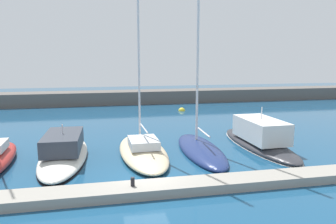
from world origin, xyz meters
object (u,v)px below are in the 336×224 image
motorboat_ivory_second (64,152)px  motorboat_charcoal_fifth (259,138)px  sailboat_sand_third (143,149)px  mooring_buoy_yellow (182,111)px  sailboat_navy_fourth (201,147)px  dock_bollard (133,182)px

motorboat_ivory_second → motorboat_charcoal_fifth: bearing=-87.9°
sailboat_sand_third → mooring_buoy_yellow: bearing=-23.9°
motorboat_ivory_second → motorboat_charcoal_fifth: 14.37m
sailboat_sand_third → motorboat_ivory_second: bearing=85.5°
sailboat_navy_fourth → sailboat_sand_third: bearing=90.5°
mooring_buoy_yellow → dock_bollard: dock_bollard is taller
dock_bollard → motorboat_charcoal_fifth: bearing=33.7°
sailboat_navy_fourth → mooring_buoy_yellow: sailboat_navy_fourth is taller
motorboat_charcoal_fifth → mooring_buoy_yellow: 17.53m
sailboat_sand_third → sailboat_navy_fourth: sailboat_sand_third is taller
motorboat_ivory_second → mooring_buoy_yellow: 21.68m
motorboat_charcoal_fifth → dock_bollard: 12.48m
sailboat_navy_fourth → dock_bollard: sailboat_navy_fourth is taller
motorboat_ivory_second → dock_bollard: (3.99, -6.75, 0.21)m
sailboat_sand_third → dock_bollard: (-1.33, -6.49, 0.26)m
sailboat_navy_fourth → motorboat_charcoal_fifth: size_ratio=1.85×
motorboat_charcoal_fifth → mooring_buoy_yellow: size_ratio=12.33×
sailboat_sand_third → dock_bollard: 6.63m
sailboat_navy_fourth → motorboat_charcoal_fifth: (4.85, 0.53, 0.32)m
sailboat_navy_fourth → motorboat_ivory_second: bearing=89.5°
sailboat_navy_fourth → dock_bollard: (-5.53, -6.40, 0.33)m
motorboat_ivory_second → sailboat_sand_third: (5.31, -0.27, -0.05)m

